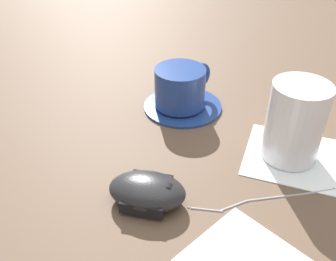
# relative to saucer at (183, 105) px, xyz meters

# --- Properties ---
(ground_plane) EXTENTS (3.00, 3.00, 0.00)m
(ground_plane) POSITION_rel_saucer_xyz_m (0.13, 0.10, -0.00)
(ground_plane) COLOR brown
(saucer) EXTENTS (0.14, 0.14, 0.01)m
(saucer) POSITION_rel_saucer_xyz_m (0.00, 0.00, 0.00)
(saucer) COLOR navy
(saucer) RESTS_ON ground
(coffee_cup) EXTENTS (0.11, 0.09, 0.07)m
(coffee_cup) POSITION_rel_saucer_xyz_m (0.00, -0.00, 0.04)
(coffee_cup) COLOR navy
(coffee_cup) RESTS_ON saucer
(computer_mouse) EXTENTS (0.08, 0.11, 0.04)m
(computer_mouse) POSITION_rel_saucer_xyz_m (0.23, 0.03, 0.01)
(computer_mouse) COLOR black
(computer_mouse) RESTS_ON ground
(mouse_cable) EXTENTS (0.10, 0.22, 0.00)m
(mouse_cable) POSITION_rel_saucer_xyz_m (0.18, 0.19, -0.00)
(mouse_cable) COLOR gray
(mouse_cable) RESTS_ON ground
(napkin_under_glass) EXTENTS (0.13, 0.13, 0.00)m
(napkin_under_glass) POSITION_rel_saucer_xyz_m (0.08, 0.19, -0.00)
(napkin_under_glass) COLOR white
(napkin_under_glass) RESTS_ON ground
(drinking_glass) EXTENTS (0.08, 0.08, 0.12)m
(drinking_glass) POSITION_rel_saucer_xyz_m (0.08, 0.19, 0.06)
(drinking_glass) COLOR silver
(drinking_glass) RESTS_ON napkin_under_glass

